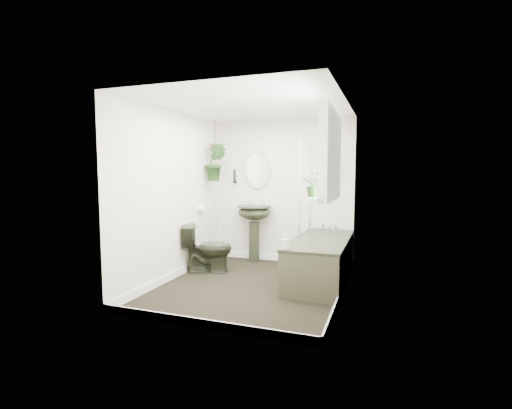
% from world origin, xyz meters
% --- Properties ---
extents(floor, '(2.30, 2.80, 0.02)m').
position_xyz_m(floor, '(0.00, 0.00, -0.01)').
color(floor, black).
rests_on(floor, ground).
extents(ceiling, '(2.30, 2.80, 0.02)m').
position_xyz_m(ceiling, '(0.00, 0.00, 2.31)').
color(ceiling, white).
rests_on(ceiling, ground).
extents(wall_back, '(2.30, 0.02, 2.30)m').
position_xyz_m(wall_back, '(0.00, 1.41, 1.15)').
color(wall_back, '#F1E7CE').
rests_on(wall_back, ground).
extents(wall_front, '(2.30, 0.02, 2.30)m').
position_xyz_m(wall_front, '(0.00, -1.41, 1.15)').
color(wall_front, '#F1E7CE').
rests_on(wall_front, ground).
extents(wall_left, '(0.02, 2.80, 2.30)m').
position_xyz_m(wall_left, '(-1.16, 0.00, 1.15)').
color(wall_left, '#F1E7CE').
rests_on(wall_left, ground).
extents(wall_right, '(0.02, 2.80, 2.30)m').
position_xyz_m(wall_right, '(1.16, 0.00, 1.15)').
color(wall_right, '#F1E7CE').
rests_on(wall_right, ground).
extents(skirting, '(2.30, 2.80, 0.10)m').
position_xyz_m(skirting, '(0.00, 0.00, 0.05)').
color(skirting, white).
rests_on(skirting, floor).
extents(bathtub, '(0.72, 1.72, 0.58)m').
position_xyz_m(bathtub, '(0.80, 0.50, 0.29)').
color(bathtub, black).
rests_on(bathtub, floor).
extents(bath_screen, '(0.04, 0.72, 1.40)m').
position_xyz_m(bath_screen, '(0.47, 0.99, 1.28)').
color(bath_screen, silver).
rests_on(bath_screen, bathtub).
extents(shower_box, '(0.20, 0.10, 0.35)m').
position_xyz_m(shower_box, '(0.80, 1.34, 1.55)').
color(shower_box, white).
rests_on(shower_box, wall_back).
extents(oval_mirror, '(0.46, 0.03, 0.62)m').
position_xyz_m(oval_mirror, '(-0.42, 1.37, 1.50)').
color(oval_mirror, '#B2AD8F').
rests_on(oval_mirror, wall_back).
extents(wall_sconce, '(0.04, 0.04, 0.22)m').
position_xyz_m(wall_sconce, '(-0.82, 1.36, 1.40)').
color(wall_sconce, black).
rests_on(wall_sconce, wall_back).
extents(toilet_roll_holder, '(0.11, 0.11, 0.11)m').
position_xyz_m(toilet_roll_holder, '(-1.10, 0.70, 0.90)').
color(toilet_roll_holder, white).
rests_on(toilet_roll_holder, wall_left).
extents(window_recess, '(0.08, 1.00, 0.90)m').
position_xyz_m(window_recess, '(1.09, -0.70, 1.65)').
color(window_recess, white).
rests_on(window_recess, wall_right).
extents(window_sill, '(0.18, 1.00, 0.04)m').
position_xyz_m(window_sill, '(1.02, -0.70, 1.23)').
color(window_sill, white).
rests_on(window_sill, wall_right).
extents(window_blinds, '(0.01, 0.86, 0.76)m').
position_xyz_m(window_blinds, '(1.04, -0.70, 1.65)').
color(window_blinds, white).
rests_on(window_blinds, wall_right).
extents(toilet, '(0.80, 0.63, 0.72)m').
position_xyz_m(toilet, '(-0.85, 0.41, 0.36)').
color(toilet, black).
rests_on(toilet, floor).
extents(pedestal_sink, '(0.62, 0.55, 0.93)m').
position_xyz_m(pedestal_sink, '(-0.42, 1.22, 0.46)').
color(pedestal_sink, black).
rests_on(pedestal_sink, floor).
extents(sill_plant, '(0.25, 0.23, 0.24)m').
position_xyz_m(sill_plant, '(0.98, -0.96, 1.37)').
color(sill_plant, black).
rests_on(sill_plant, window_sill).
extents(hanging_plant, '(0.40, 0.36, 0.59)m').
position_xyz_m(hanging_plant, '(-0.97, 0.95, 1.62)').
color(hanging_plant, black).
rests_on(hanging_plant, ceiling).
extents(soap_bottle, '(0.09, 0.09, 0.17)m').
position_xyz_m(soap_bottle, '(0.51, -0.29, 0.67)').
color(soap_bottle, '#2A2220').
rests_on(soap_bottle, bathtub).
extents(hanging_pot, '(0.16, 0.16, 0.12)m').
position_xyz_m(hanging_pot, '(-0.97, 0.95, 1.85)').
color(hanging_pot, brown).
rests_on(hanging_pot, ceiling).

